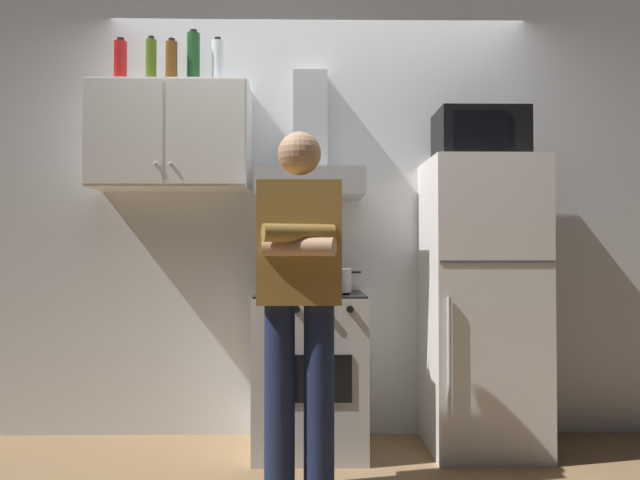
{
  "coord_description": "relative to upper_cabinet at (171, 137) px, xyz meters",
  "views": [
    {
      "loc": [
        -0.05,
        -3.23,
        1.08
      ],
      "look_at": [
        0.0,
        0.0,
        1.15
      ],
      "focal_mm": 35.29,
      "sensor_mm": 36.0,
      "label": 1
    }
  ],
  "objects": [
    {
      "name": "stove_oven",
      "position": [
        0.8,
        -0.13,
        -1.32
      ],
      "size": [
        0.6,
        0.62,
        0.87
      ],
      "color": "silver",
      "rests_on": "ground_plane"
    },
    {
      "name": "bottle_vodka_clear",
      "position": [
        0.26,
        0.04,
        0.44
      ],
      "size": [
        0.07,
        0.07,
        0.29
      ],
      "color": "silver",
      "rests_on": "upper_cabinet"
    },
    {
      "name": "range_hood",
      "position": [
        0.8,
        0.0,
        -0.15
      ],
      "size": [
        0.6,
        0.44,
        0.75
      ],
      "color": "#B7BABF"
    },
    {
      "name": "bottle_soda_red",
      "position": [
        -0.28,
        -0.03,
        0.42
      ],
      "size": [
        0.07,
        0.07,
        0.26
      ],
      "color": "red",
      "rests_on": "upper_cabinet"
    },
    {
      "name": "ground_plane",
      "position": [
        0.85,
        -0.37,
        -1.75
      ],
      "size": [
        7.0,
        7.0,
        0.0
      ],
      "primitive_type": "plane",
      "color": "olive"
    },
    {
      "name": "bottle_olive_oil",
      "position": [
        -0.11,
        -0.03,
        0.43
      ],
      "size": [
        0.06,
        0.06,
        0.27
      ],
      "color": "#4C6B19",
      "rests_on": "upper_cabinet"
    },
    {
      "name": "refrigerator",
      "position": [
        1.75,
        -0.12,
        -0.95
      ],
      "size": [
        0.6,
        0.62,
        1.6
      ],
      "color": "white",
      "rests_on": "ground_plane"
    },
    {
      "name": "upper_cabinet",
      "position": [
        0.0,
        0.0,
        0.0
      ],
      "size": [
        0.9,
        0.37,
        0.6
      ],
      "color": "white"
    },
    {
      "name": "back_wall_tiled",
      "position": [
        0.85,
        0.23,
        -0.4
      ],
      "size": [
        4.8,
        0.1,
        2.7
      ],
      "primitive_type": "cube",
      "color": "white",
      "rests_on": "ground_plane"
    },
    {
      "name": "bottle_beer_brown",
      "position": [
        0.01,
        -0.02,
        0.42
      ],
      "size": [
        0.07,
        0.07,
        0.26
      ],
      "color": "brown",
      "rests_on": "upper_cabinet"
    },
    {
      "name": "microwave",
      "position": [
        1.75,
        -0.11,
        -0.01
      ],
      "size": [
        0.48,
        0.37,
        0.28
      ],
      "color": "black",
      "rests_on": "refrigerator"
    },
    {
      "name": "bottle_wine_green",
      "position": [
        0.12,
        0.02,
        0.45
      ],
      "size": [
        0.07,
        0.07,
        0.32
      ],
      "color": "#19471E",
      "rests_on": "upper_cabinet"
    },
    {
      "name": "person_standing",
      "position": [
        0.75,
        -0.73,
        -0.85
      ],
      "size": [
        0.38,
        0.33,
        1.64
      ],
      "color": "#192342",
      "rests_on": "ground_plane"
    },
    {
      "name": "cooking_pot",
      "position": [
        0.93,
        -0.24,
        -0.81
      ],
      "size": [
        0.28,
        0.18,
        0.13
      ],
      "color": "#B7BABF",
      "rests_on": "stove_oven"
    }
  ]
}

